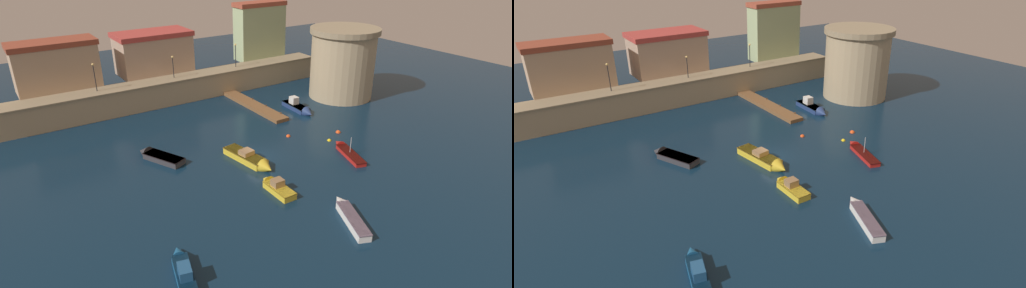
% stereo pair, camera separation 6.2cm
% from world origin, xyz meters
% --- Properties ---
extents(ground_plane, '(123.72, 123.72, 0.00)m').
position_xyz_m(ground_plane, '(0.00, 0.00, 0.00)').
color(ground_plane, '#0C2338').
extents(quay_wall, '(50.70, 3.88, 3.70)m').
position_xyz_m(quay_wall, '(0.00, 22.41, 1.86)').
color(quay_wall, tan).
rests_on(quay_wall, ground).
extents(old_town_backdrop, '(43.04, 6.24, 9.49)m').
position_xyz_m(old_town_backdrop, '(-0.97, 26.62, 7.14)').
color(old_town_backdrop, tan).
rests_on(old_town_backdrop, ground).
extents(fortress_tower, '(10.42, 10.42, 10.57)m').
position_xyz_m(fortress_tower, '(22.28, 10.18, 5.34)').
color(fortress_tower, tan).
rests_on(fortress_tower, ground).
extents(pier_dock, '(2.13, 14.14, 0.70)m').
position_xyz_m(pier_dock, '(8.26, 13.55, 0.25)').
color(pier_dock, brown).
rests_on(pier_dock, ground).
extents(quay_lamp_0, '(0.32, 0.32, 3.85)m').
position_xyz_m(quay_lamp_0, '(-11.43, 22.41, 6.22)').
color(quay_lamp_0, black).
rests_on(quay_lamp_0, quay_wall).
extents(quay_lamp_1, '(0.32, 0.32, 3.27)m').
position_xyz_m(quay_lamp_1, '(-0.15, 22.41, 5.89)').
color(quay_lamp_1, black).
rests_on(quay_lamp_1, quay_wall).
extents(quay_lamp_2, '(0.32, 0.32, 3.73)m').
position_xyz_m(quay_lamp_2, '(10.64, 22.41, 6.15)').
color(quay_lamp_2, black).
rests_on(quay_lamp_2, quay_wall).
extents(moored_boat_0, '(2.73, 7.31, 1.73)m').
position_xyz_m(moored_boat_0, '(-1.65, -0.83, 0.45)').
color(moored_boat_0, gold).
rests_on(moored_boat_0, ground).
extents(moored_boat_1, '(1.52, 4.64, 1.74)m').
position_xyz_m(moored_boat_1, '(-2.79, -6.82, 0.44)').
color(moored_boat_1, gold).
rests_on(moored_boat_1, ground).
extents(moored_boat_2, '(3.59, 6.48, 1.08)m').
position_xyz_m(moored_boat_2, '(-0.23, -14.33, 0.40)').
color(moored_boat_2, white).
rests_on(moored_boat_2, ground).
extents(moored_boat_3, '(4.07, 6.30, 1.59)m').
position_xyz_m(moored_boat_3, '(-9.90, 5.97, 0.36)').
color(moored_boat_3, '#333338').
rests_on(moored_boat_3, ground).
extents(moored_boat_4, '(2.71, 6.25, 1.74)m').
position_xyz_m(moored_boat_4, '(-15.38, -12.68, 0.49)').
color(moored_boat_4, '#195689').
rests_on(moored_boat_4, ground).
extents(moored_boat_5, '(3.16, 6.49, 2.68)m').
position_xyz_m(moored_boat_5, '(8.79, -4.89, 0.28)').
color(moored_boat_5, red).
rests_on(moored_boat_5, ground).
extents(moored_boat_6, '(1.98, 6.30, 2.16)m').
position_xyz_m(moored_boat_6, '(12.85, 8.61, 0.45)').
color(moored_boat_6, navy).
rests_on(moored_boat_6, ground).
extents(mooring_buoy_0, '(0.62, 0.62, 0.62)m').
position_xyz_m(mooring_buoy_0, '(12.09, -0.12, 0.00)').
color(mooring_buoy_0, '#EA4C19').
rests_on(mooring_buoy_0, ground).
extents(mooring_buoy_1, '(0.54, 0.54, 0.54)m').
position_xyz_m(mooring_buoy_1, '(6.07, 2.49, 0.00)').
color(mooring_buoy_1, '#EA4C19').
rests_on(mooring_buoy_1, ground).
extents(mooring_buoy_2, '(0.49, 0.49, 0.49)m').
position_xyz_m(mooring_buoy_2, '(9.48, -1.29, 0.00)').
color(mooring_buoy_2, yellow).
rests_on(mooring_buoy_2, ground).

